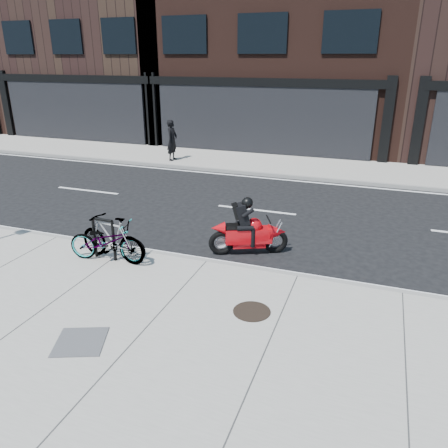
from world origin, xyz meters
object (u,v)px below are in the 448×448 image
at_px(bike_rack, 104,235).
at_px(manhole_cover, 252,311).
at_px(bicycle_rear, 112,238).
at_px(utility_grate, 80,342).
at_px(bicycle_front, 107,241).
at_px(motorcycle, 252,231).
at_px(pedestrian, 172,140).

height_order(bike_rack, manhole_cover, bike_rack).
height_order(bicycle_rear, utility_grate, bicycle_rear).
relative_size(bicycle_front, motorcycle, 0.99).
bearing_deg(manhole_cover, bike_rack, 164.81).
height_order(pedestrian, utility_grate, pedestrian).
bearing_deg(manhole_cover, motorcycle, 106.50).
height_order(bike_rack, motorcycle, motorcycle).
relative_size(motorcycle, manhole_cover, 2.63).
height_order(bike_rack, pedestrian, pedestrian).
bearing_deg(bicycle_rear, bicycle_front, -40.45).
xyz_separation_m(bike_rack, bicycle_front, (0.13, -0.07, -0.10)).
height_order(bicycle_front, bicycle_rear, bicycle_rear).
bearing_deg(pedestrian, manhole_cover, -147.43).
relative_size(pedestrian, utility_grate, 2.27).
relative_size(pedestrian, manhole_cover, 2.58).
bearing_deg(motorcycle, bike_rack, -175.12).
bearing_deg(motorcycle, utility_grate, -133.50).
relative_size(bike_rack, pedestrian, 0.55).
xyz_separation_m(bike_rack, pedestrian, (-2.93, 9.35, 0.30)).
distance_m(bicycle_front, manhole_cover, 3.67).
bearing_deg(utility_grate, motorcycle, 70.90).
height_order(bicycle_front, utility_grate, bicycle_front).
bearing_deg(bicycle_front, pedestrian, 9.19).
height_order(manhole_cover, utility_grate, same).
xyz_separation_m(motorcycle, utility_grate, (-1.51, -4.35, -0.42)).
bearing_deg(utility_grate, bicycle_rear, 113.03).
height_order(pedestrian, manhole_cover, pedestrian).
distance_m(bicycle_rear, motorcycle, 3.12).
height_order(bike_rack, utility_grate, bike_rack).
bearing_deg(bicycle_rear, bike_rack, -82.03).
bearing_deg(motorcycle, pedestrian, 102.51).
bearing_deg(pedestrian, bicycle_rear, -161.34).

